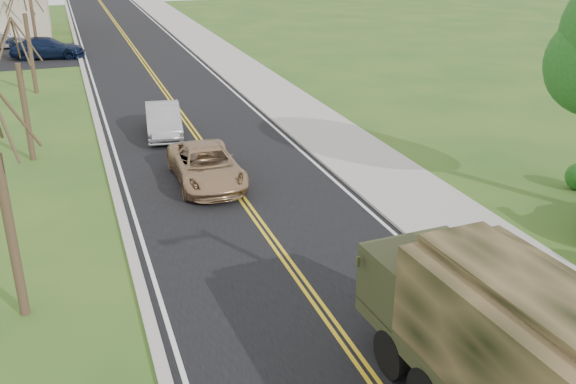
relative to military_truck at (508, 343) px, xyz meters
name	(u,v)px	position (x,y,z in m)	size (l,w,h in m)	color
road	(146,65)	(-1.61, 37.16, -1.94)	(8.00, 120.00, 0.01)	black
curb_right	(205,60)	(2.54, 37.16, -1.88)	(0.30, 120.00, 0.12)	#9E998E
sidewalk_right	(229,59)	(4.29, 37.16, -1.89)	(3.20, 120.00, 0.10)	#9E998E
curb_left	(83,68)	(-5.76, 37.16, -1.89)	(0.30, 120.00, 0.10)	#9E998E
bare_tree_a	(8,217)	(-8.61, 7.16, 0.68)	(1.93, 2.26, 6.08)	#38281C
bare_tree_b	(24,101)	(-8.61, 19.16, 0.53)	(1.83, 2.14, 5.73)	#38281C
bare_tree_c	(29,44)	(-8.61, 31.16, 0.83)	(2.04, 2.39, 6.42)	#38281C
bare_tree_d	(33,20)	(-8.61, 43.16, 0.61)	(1.88, 2.20, 5.91)	#38281C
military_truck	(508,343)	(0.00, 0.00, 0.00)	(2.74, 6.92, 3.39)	black
suv_champagne	(206,166)	(-2.43, 14.23, -1.25)	(2.28, 4.95, 1.38)	tan
sedan_silver	(163,120)	(-2.98, 20.67, -1.23)	(1.51, 4.33, 1.43)	#A4A3A8
lot_car_silver	(0,40)	(-11.40, 47.16, -1.24)	(1.48, 4.25, 1.40)	#B3B2B7
lot_car_navy	(47,48)	(-7.91, 41.89, -1.19)	(2.10, 5.16, 1.50)	black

